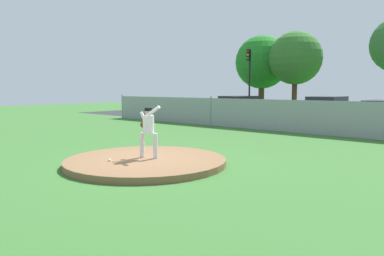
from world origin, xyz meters
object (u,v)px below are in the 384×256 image
object	(u,v)px
baseball	(109,160)
traffic_cone_orange	(183,115)
parked_car_red	(239,108)
traffic_light_near	(249,71)
pitcher_youth	(148,127)
parked_car_slate	(382,115)
parked_car_champagne	(327,112)

from	to	relation	value
baseball	traffic_cone_orange	world-z (taller)	traffic_cone_orange
baseball	parked_car_red	distance (m)	16.73
baseball	traffic_light_near	xyz separation A→B (m)	(-8.41, 19.98, 3.41)
baseball	parked_car_red	xyz separation A→B (m)	(-6.30, 15.49, 0.58)
pitcher_youth	parked_car_red	bearing A→B (deg)	115.01
pitcher_youth	traffic_cone_orange	distance (m)	15.76
parked_car_slate	traffic_light_near	xyz separation A→B (m)	(-11.25, 4.13, 2.88)
traffic_cone_orange	traffic_light_near	size ratio (longest dim) A/B	0.10
parked_car_slate	traffic_light_near	distance (m)	12.33
parked_car_slate	traffic_light_near	world-z (taller)	traffic_light_near
traffic_cone_orange	baseball	bearing A→B (deg)	-54.09
parked_car_champagne	parked_car_red	size ratio (longest dim) A/B	0.97
parked_car_champagne	traffic_light_near	bearing A→B (deg)	150.18
pitcher_youth	traffic_light_near	distance (m)	21.04
parked_car_slate	parked_car_champagne	size ratio (longest dim) A/B	1.00
parked_car_slate	parked_car_champagne	bearing A→B (deg)	-165.36
baseball	parked_car_slate	xyz separation A→B (m)	(2.85, 15.85, 0.53)
parked_car_slate	parked_car_champagne	xyz separation A→B (m)	(-2.78, -0.73, 0.07)
pitcher_youth	traffic_cone_orange	bearing A→B (deg)	129.44
pitcher_youth	parked_car_slate	size ratio (longest dim) A/B	0.34
parked_car_red	traffic_light_near	xyz separation A→B (m)	(-2.10, 4.49, 2.83)
parked_car_champagne	pitcher_youth	bearing A→B (deg)	-88.54
parked_car_champagne	parked_car_slate	bearing A→B (deg)	14.64
pitcher_youth	traffic_cone_orange	xyz separation A→B (m)	(-10.00, 12.16, -0.82)
parked_car_champagne	traffic_light_near	world-z (taller)	traffic_light_near
baseball	parked_car_slate	bearing A→B (deg)	79.82
baseball	parked_car_champagne	xyz separation A→B (m)	(0.07, 15.12, 0.60)
baseball	pitcher_youth	bearing A→B (deg)	67.97
parked_car_red	traffic_cone_orange	xyz separation A→B (m)	(-3.27, -2.28, -0.54)
pitcher_youth	parked_car_red	world-z (taller)	pitcher_youth
parked_car_red	traffic_cone_orange	distance (m)	4.02
parked_car_champagne	parked_car_red	world-z (taller)	parked_car_champagne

